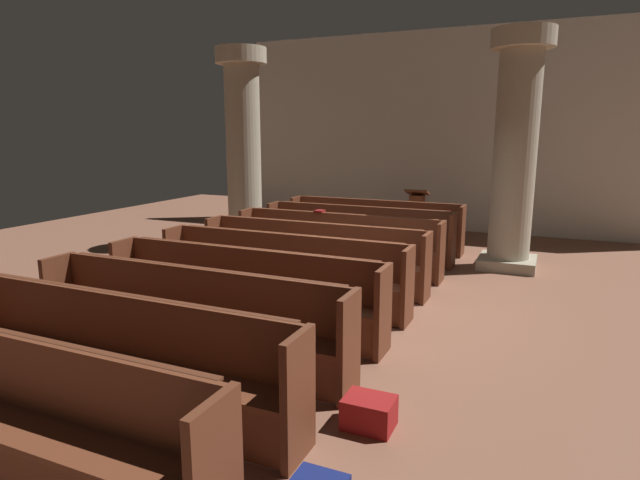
{
  "coord_description": "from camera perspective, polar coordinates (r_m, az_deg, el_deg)",
  "views": [
    {
      "loc": [
        2.25,
        -6.37,
        2.26
      ],
      "look_at": [
        -0.73,
        0.35,
        0.75
      ],
      "focal_mm": 29.74,
      "sensor_mm": 36.0,
      "label": 1
    }
  ],
  "objects": [
    {
      "name": "pew_row_2",
      "position": [
        8.68,
        1.86,
        -0.16
      ],
      "size": [
        3.45,
        0.47,
        0.94
      ],
      "color": "brown",
      "rests_on": "ground"
    },
    {
      "name": "pillar_aisle_side",
      "position": [
        9.26,
        20.27,
        9.22
      ],
      "size": [
        0.98,
        0.98,
        3.83
      ],
      "color": "#9F967E",
      "rests_on": "ground"
    },
    {
      "name": "pew_row_6",
      "position": [
        5.4,
        -14.0,
        -7.86
      ],
      "size": [
        3.45,
        0.46,
        0.94
      ],
      "color": "brown",
      "rests_on": "ground"
    },
    {
      "name": "back_wall",
      "position": [
        12.66,
        13.89,
        11.21
      ],
      "size": [
        10.0,
        0.16,
        4.5
      ],
      "primitive_type": "cube",
      "color": "silver",
      "rests_on": "ground"
    },
    {
      "name": "pew_row_7",
      "position": [
        4.72,
        -21.35,
        -11.19
      ],
      "size": [
        3.45,
        0.46,
        0.94
      ],
      "color": "brown",
      "rests_on": "ground"
    },
    {
      "name": "ground_plane",
      "position": [
        7.13,
        4.21,
        -6.92
      ],
      "size": [
        19.2,
        19.2,
        0.0
      ],
      "primitive_type": "plane",
      "color": "brown"
    },
    {
      "name": "pew_row_0",
      "position": [
        10.47,
        5.86,
        1.82
      ],
      "size": [
        3.45,
        0.46,
        0.94
      ],
      "color": "brown",
      "rests_on": "ground"
    },
    {
      "name": "lectern",
      "position": [
        11.42,
        10.33,
        2.29
      ],
      "size": [
        0.48,
        0.45,
        1.08
      ],
      "color": "brown",
      "rests_on": "ground"
    },
    {
      "name": "hymn_book",
      "position": [
        8.91,
        -0.04,
        3.14
      ],
      "size": [
        0.15,
        0.19,
        0.03
      ],
      "primitive_type": "cube",
      "color": "maroon",
      "rests_on": "pew_row_2"
    },
    {
      "name": "pew_row_8",
      "position": [
        4.17,
        -31.14,
        -15.22
      ],
      "size": [
        3.45,
        0.47,
        0.94
      ],
      "color": "brown",
      "rests_on": "ground"
    },
    {
      "name": "pew_row_5",
      "position": [
        6.15,
        -8.44,
        -5.22
      ],
      "size": [
        3.45,
        0.47,
        0.94
      ],
      "color": "brown",
      "rests_on": "ground"
    },
    {
      "name": "pew_row_3",
      "position": [
        7.8,
        -0.82,
        -1.49
      ],
      "size": [
        3.45,
        0.46,
        0.94
      ],
      "color": "brown",
      "rests_on": "ground"
    },
    {
      "name": "kneeler_box_red",
      "position": [
        4.33,
        5.29,
        -17.99
      ],
      "size": [
        0.39,
        0.3,
        0.24
      ],
      "primitive_type": "cube",
      "color": "maroon",
      "rests_on": "ground"
    },
    {
      "name": "pew_row_4",
      "position": [
        6.96,
        -4.17,
        -3.14
      ],
      "size": [
        3.45,
        0.46,
        0.94
      ],
      "color": "brown",
      "rests_on": "ground"
    },
    {
      "name": "pew_row_1",
      "position": [
        9.57,
        4.05,
        0.92
      ],
      "size": [
        3.45,
        0.46,
        0.94
      ],
      "color": "brown",
      "rests_on": "ground"
    },
    {
      "name": "pillar_far_side",
      "position": [
        10.73,
        -8.24,
        10.03
      ],
      "size": [
        0.98,
        0.98,
        3.83
      ],
      "color": "#9F967E",
      "rests_on": "ground"
    }
  ]
}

